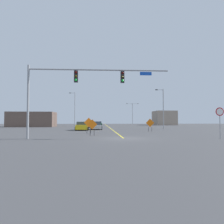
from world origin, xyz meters
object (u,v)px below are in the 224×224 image
(traffic_signal_assembly, at_px, (77,83))
(car_yellow_far, at_px, (82,126))
(street_lamp_mid_left, at_px, (163,107))
(car_blue_approaching, at_px, (90,124))
(construction_sign_right_lane, at_px, (89,123))
(street_lamp_far_left, at_px, (74,108))
(construction_sign_left_lane, at_px, (92,125))
(car_red_near, at_px, (87,124))
(car_green_distant, at_px, (99,123))
(street_lamp_mid_right, at_px, (132,112))
(car_silver_mid, at_px, (96,126))
(construction_sign_right_shoulder, at_px, (150,123))
(stop_sign, at_px, (220,117))

(traffic_signal_assembly, bearing_deg, car_yellow_far, 93.13)
(street_lamp_mid_left, bearing_deg, car_blue_approaching, 143.74)
(construction_sign_right_lane, bearing_deg, street_lamp_far_left, 100.39)
(traffic_signal_assembly, bearing_deg, construction_sign_left_lane, 70.35)
(street_lamp_far_left, xyz_separation_m, construction_sign_right_lane, (5.22, -28.44, -3.60))
(construction_sign_left_lane, height_order, car_red_near, construction_sign_left_lane)
(car_green_distant, bearing_deg, car_red_near, -105.77)
(construction_sign_right_lane, height_order, car_red_near, construction_sign_right_lane)
(traffic_signal_assembly, relative_size, street_lamp_far_left, 1.44)
(street_lamp_mid_left, height_order, street_lamp_mid_right, street_lamp_mid_right)
(car_yellow_far, bearing_deg, car_silver_mid, 47.96)
(construction_sign_right_shoulder, relative_size, car_yellow_far, 0.44)
(street_lamp_far_left, xyz_separation_m, car_silver_mid, (5.97, -17.21, -4.19))
(construction_sign_right_lane, bearing_deg, car_red_near, 93.65)
(construction_sign_right_lane, bearing_deg, street_lamp_mid_left, 42.26)
(traffic_signal_assembly, height_order, construction_sign_left_lane, traffic_signal_assembly)
(street_lamp_mid_right, distance_m, car_silver_mid, 42.48)
(traffic_signal_assembly, height_order, car_green_distant, traffic_signal_assembly)
(car_silver_mid, xyz_separation_m, car_green_distant, (0.33, 33.19, -0.07))
(construction_sign_left_lane, bearing_deg, car_yellow_far, 99.60)
(construction_sign_left_lane, distance_m, car_red_near, 37.29)
(construction_sign_right_lane, relative_size, car_silver_mid, 0.47)
(street_lamp_mid_left, distance_m, car_blue_approaching, 17.72)
(traffic_signal_assembly, relative_size, construction_sign_left_lane, 7.32)
(construction_sign_left_lane, xyz_separation_m, car_red_near, (-2.69, 37.19, -0.51))
(street_lamp_mid_left, relative_size, construction_sign_left_lane, 4.28)
(car_silver_mid, bearing_deg, street_lamp_far_left, 109.13)
(street_lamp_mid_left, bearing_deg, street_lamp_far_left, 138.38)
(street_lamp_far_left, distance_m, street_lamp_mid_right, 29.78)
(car_blue_approaching, bearing_deg, street_lamp_mid_right, 63.72)
(traffic_signal_assembly, relative_size, car_red_near, 2.79)
(construction_sign_right_shoulder, distance_m, car_blue_approaching, 20.74)
(car_yellow_far, bearing_deg, car_blue_approaching, 86.60)
(street_lamp_mid_left, height_order, car_red_near, street_lamp_mid_left)
(street_lamp_far_left, distance_m, car_blue_approaching, 8.64)
(stop_sign, relative_size, construction_sign_right_lane, 1.42)
(construction_sign_right_lane, xyz_separation_m, car_blue_approaching, (-0.76, 22.32, -0.54))
(street_lamp_far_left, bearing_deg, construction_sign_left_lane, -79.89)
(car_red_near, bearing_deg, traffic_signal_assembly, -87.99)
(car_blue_approaching, height_order, car_green_distant, car_blue_approaching)
(street_lamp_mid_left, height_order, construction_sign_right_lane, street_lamp_mid_left)
(construction_sign_left_lane, bearing_deg, car_silver_mid, 89.37)
(construction_sign_left_lane, height_order, car_green_distant, construction_sign_left_lane)
(street_lamp_far_left, bearing_deg, construction_sign_right_lane, -79.61)
(street_lamp_mid_right, xyz_separation_m, car_green_distant, (-12.56, -7.07, -4.25))
(stop_sign, height_order, car_blue_approaching, stop_sign)
(stop_sign, distance_m, car_blue_approaching, 33.53)
(construction_sign_right_shoulder, distance_m, car_silver_mid, 10.91)
(construction_sign_right_lane, xyz_separation_m, car_yellow_far, (-1.57, 8.66, -0.61))
(street_lamp_far_left, bearing_deg, car_blue_approaching, -53.99)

